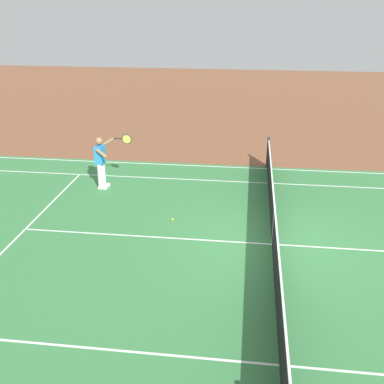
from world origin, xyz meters
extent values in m
plane|color=brown|center=(0.00, 0.00, 0.00)|extent=(60.00, 60.00, 0.00)
cube|color=#387A42|center=(0.00, 0.00, 0.00)|extent=(24.20, 11.40, 0.00)
cube|color=white|center=(0.00, -5.50, 0.00)|extent=(23.80, 0.05, 0.01)
cube|color=white|center=(0.00, -4.11, 0.00)|extent=(23.80, 0.05, 0.01)
cube|color=white|center=(0.00, 4.11, 0.00)|extent=(23.80, 0.05, 0.01)
cube|color=white|center=(6.40, 0.00, 0.00)|extent=(0.05, 8.22, 0.01)
cube|color=white|center=(0.00, 0.00, 0.00)|extent=(12.80, 0.05, 0.01)
cylinder|color=#2D2D33|center=(0.00, -5.80, 0.54)|extent=(0.10, 0.10, 1.08)
cube|color=black|center=(0.00, 0.00, 0.44)|extent=(0.02, 11.60, 0.88)
cube|color=white|center=(0.00, 0.00, 0.95)|extent=(0.04, 11.60, 0.06)
cube|color=white|center=(0.00, 0.00, 0.44)|extent=(0.04, 0.06, 0.88)
cylinder|color=white|center=(5.28, -2.97, 0.45)|extent=(0.15, 0.15, 0.74)
cube|color=white|center=(5.22, -2.96, 0.04)|extent=(0.29, 0.13, 0.09)
cylinder|color=white|center=(5.26, -3.21, 0.45)|extent=(0.15, 0.15, 0.74)
cube|color=white|center=(5.20, -3.20, 0.04)|extent=(0.29, 0.13, 0.09)
cube|color=#2884D1|center=(5.27, -3.09, 1.10)|extent=(0.27, 0.40, 0.56)
sphere|color=#9E704C|center=(5.27, -3.09, 1.53)|extent=(0.23, 0.23, 0.23)
cylinder|color=#9E704C|center=(5.12, -2.80, 1.23)|extent=(0.41, 0.24, 0.26)
cylinder|color=#9E704C|center=(5.08, -3.36, 1.43)|extent=(0.43, 0.19, 0.30)
cylinder|color=#232326|center=(4.76, -3.39, 1.54)|extent=(0.28, 0.06, 0.04)
torus|color=#232326|center=(4.47, -3.37, 1.54)|extent=(0.31, 0.05, 0.31)
cylinder|color=#C6D84C|center=(4.47, -3.37, 1.54)|extent=(0.27, 0.03, 0.27)
sphere|color=#CCE01E|center=(2.65, -0.99, 0.03)|extent=(0.07, 0.07, 0.07)
camera|label=1|loc=(0.69, 10.21, 5.61)|focal=43.52mm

